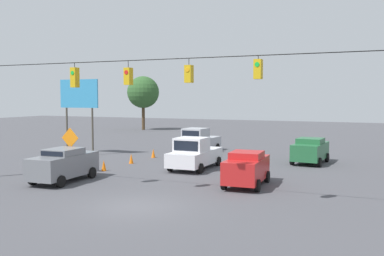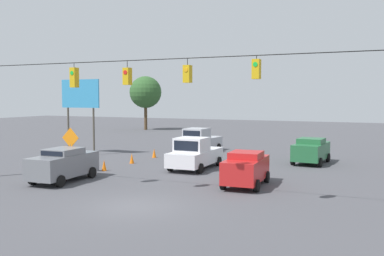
% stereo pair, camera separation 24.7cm
% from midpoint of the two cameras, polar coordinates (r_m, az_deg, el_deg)
% --- Properties ---
extents(ground_plane, '(140.00, 140.00, 0.00)m').
position_cam_midpoint_polar(ground_plane, '(19.03, -7.76, -10.34)').
color(ground_plane, '#47474C').
extents(overhead_signal_span, '(24.19, 0.38, 7.10)m').
position_cam_midpoint_polar(overhead_signal_span, '(20.21, -5.20, 3.60)').
color(overhead_signal_span, slate).
rests_on(overhead_signal_span, ground_plane).
extents(pickup_truck_silver_withflow_far, '(2.39, 5.44, 2.12)m').
position_cam_midpoint_polar(pickup_truck_silver_withflow_far, '(36.71, 0.62, -1.77)').
color(pickup_truck_silver_withflow_far, '#A8AAB2').
rests_on(pickup_truck_silver_withflow_far, ground_plane).
extents(pickup_truck_white_withflow_mid, '(2.31, 5.02, 2.12)m').
position_cam_midpoint_polar(pickup_truck_white_withflow_mid, '(28.36, 0.06, -3.51)').
color(pickup_truck_white_withflow_mid, silver).
rests_on(pickup_truck_white_withflow_mid, ground_plane).
extents(sedan_green_oncoming_far, '(2.37, 4.14, 1.82)m').
position_cam_midpoint_polar(sedan_green_oncoming_far, '(31.81, 15.27, -2.87)').
color(sedan_green_oncoming_far, '#236038').
rests_on(sedan_green_oncoming_far, ground_plane).
extents(sedan_grey_parked_shoulder, '(2.18, 4.43, 1.87)m').
position_cam_midpoint_polar(sedan_grey_parked_shoulder, '(25.24, -17.04, -4.64)').
color(sedan_grey_parked_shoulder, slate).
rests_on(sedan_grey_parked_shoulder, ground_plane).
extents(sedan_red_crossing_near, '(2.12, 4.03, 1.84)m').
position_cam_midpoint_polar(sedan_red_crossing_near, '(23.13, 6.98, -5.32)').
color(sedan_red_crossing_near, red).
rests_on(sedan_red_crossing_near, ground_plane).
extents(traffic_cone_nearest, '(0.32, 0.32, 0.71)m').
position_cam_midpoint_polar(traffic_cone_nearest, '(28.25, -11.92, -4.90)').
color(traffic_cone_nearest, orange).
rests_on(traffic_cone_nearest, ground_plane).
extents(traffic_cone_second, '(0.32, 0.32, 0.71)m').
position_cam_midpoint_polar(traffic_cone_second, '(30.99, -8.33, -4.06)').
color(traffic_cone_second, orange).
rests_on(traffic_cone_second, ground_plane).
extents(traffic_cone_third, '(0.32, 0.32, 0.71)m').
position_cam_midpoint_polar(traffic_cone_third, '(33.77, -5.39, -3.36)').
color(traffic_cone_third, orange).
rests_on(traffic_cone_third, ground_plane).
extents(traffic_cone_fourth, '(0.32, 0.32, 0.71)m').
position_cam_midpoint_polar(traffic_cone_fourth, '(37.01, -2.45, -2.69)').
color(traffic_cone_fourth, orange).
rests_on(traffic_cone_fourth, ground_plane).
extents(roadside_billboard, '(3.75, 0.16, 6.22)m').
position_cam_midpoint_polar(roadside_billboard, '(36.72, -15.02, 3.69)').
color(roadside_billboard, '#4C473D').
rests_on(roadside_billboard, ground_plane).
extents(work_zone_sign, '(1.27, 0.06, 2.84)m').
position_cam_midpoint_polar(work_zone_sign, '(27.79, -16.18, -1.73)').
color(work_zone_sign, slate).
rests_on(work_zone_sign, ground_plane).
extents(tree_horizon_left, '(4.63, 4.63, 7.80)m').
position_cam_midpoint_polar(tree_horizon_left, '(62.63, -6.64, 4.75)').
color(tree_horizon_left, '#4C3823').
rests_on(tree_horizon_left, ground_plane).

